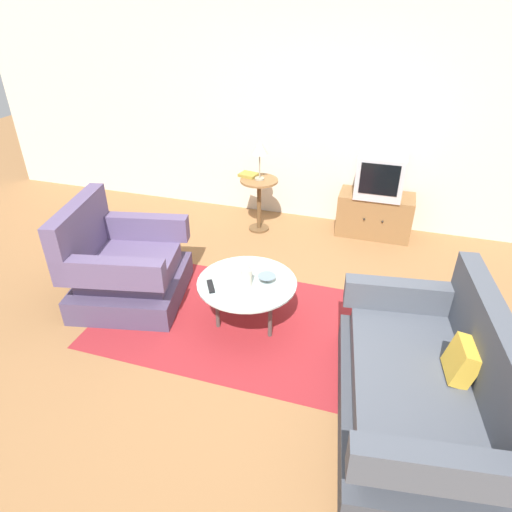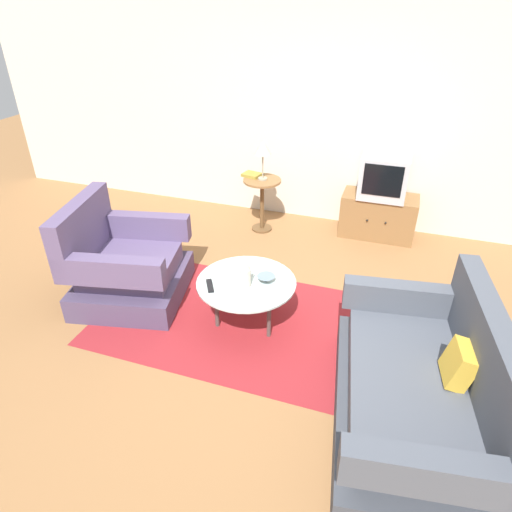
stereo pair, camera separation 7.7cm
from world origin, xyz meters
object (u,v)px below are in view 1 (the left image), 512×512
Objects in this scene: vase at (246,274)px; bowl at (267,279)px; couch at (423,391)px; television at (380,175)px; mug at (245,272)px; tv_stand at (374,215)px; armchair at (123,268)px; side_table at (259,195)px; tv_remote_dark at (211,286)px; book at (248,175)px; coffee_table at (247,285)px; table_lamp at (260,149)px.

bowl is at bearing 33.84° from vase.
couch is 2.81m from television.
mug is at bearing 111.54° from vase.
television reaches higher than tv_stand.
bowl is at bearing 78.48° from armchair.
tv_stand is 0.50m from television.
armchair is 1.92m from side_table.
bowl is (-1.28, 0.72, 0.17)m from couch.
television is (1.35, 0.28, 0.29)m from side_table.
bowl is 0.47m from tv_remote_dark.
vase is at bearing -60.27° from book.
side_table is at bearing -167.51° from tv_stand.
coffee_table is at bearing -113.91° from tv_stand.
coffee_table is at bearing 103.68° from vase.
armchair reaches higher than coffee_table.
tv_remote_dark is (-0.27, -0.12, -0.10)m from vase.
tv_remote_dark is (-0.26, -0.17, 0.04)m from coffee_table.
mug reaches higher than tv_remote_dark.
table_lamp is 3.00× the size of bowl.
table_lamp is 1.97× the size of book.
tv_remote_dark is at bearing -84.93° from table_lamp.
television is at bearing 66.72° from vase.
couch is 3.09m from side_table.
book reaches higher than tv_remote_dark.
coffee_table is 5.51× the size of bowl.
coffee_table is 2.28m from television.
vase reaches higher than tv_stand.
armchair is 1.40m from bowl.
table_lamp is at bearing 103.63° from coffee_table.
television reaches higher than side_table.
side_table is 1.40m from tv_stand.
bowl is at bearing -7.03° from mug.
side_table is 2.85× the size of vase.
coffee_table is at bearing -163.33° from bowl.
table_lamp reaches higher than mug.
television reaches higher than tv_remote_dark.
armchair is 7.56× the size of bowl.
armchair is 1.21m from mug.
television is 1.14× the size of table_lamp.
tv_remote_dark is (-1.18, -2.23, -0.30)m from television.
coffee_table is 6.29× the size of mug.
side_table is 1.83m from bowl.
bowl reaches higher than coffee_table.
table_lamp is 2.59× the size of tv_remote_dark.
bowl is 1.96m from book.
tv_stand is at bearing 121.36° from armchair.
mug reaches higher than tv_stand.
couch is 2.00× the size of tv_stand.
couch is 3.74× the size of table_lamp.
side_table is at bearing -11.92° from book.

